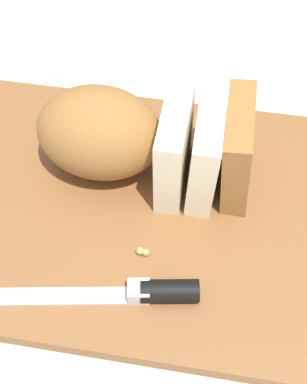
# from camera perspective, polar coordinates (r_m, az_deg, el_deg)

# --- Properties ---
(ground_plane) EXTENTS (3.00, 3.00, 0.00)m
(ground_plane) POSITION_cam_1_polar(r_m,az_deg,el_deg) (0.57, 0.00, -2.77)
(ground_plane) COLOR beige
(cutting_board) EXTENTS (0.46, 0.32, 0.02)m
(cutting_board) POSITION_cam_1_polar(r_m,az_deg,el_deg) (0.57, 0.00, -2.27)
(cutting_board) COLOR brown
(cutting_board) RESTS_ON ground_plane
(bread_loaf) EXTENTS (0.22, 0.11, 0.10)m
(bread_loaf) POSITION_cam_1_polar(r_m,az_deg,el_deg) (0.55, -1.58, 5.54)
(bread_loaf) COLOR #996633
(bread_loaf) RESTS_ON cutting_board
(bread_knife) EXTENTS (0.26, 0.06, 0.02)m
(bread_knife) POSITION_cam_1_polar(r_m,az_deg,el_deg) (0.50, -2.38, -10.47)
(bread_knife) COLOR silver
(bread_knife) RESTS_ON cutting_board
(crumb_near_knife) EXTENTS (0.00, 0.00, 0.00)m
(crumb_near_knife) POSITION_cam_1_polar(r_m,az_deg,el_deg) (0.57, 3.54, -0.25)
(crumb_near_knife) COLOR tan
(crumb_near_knife) RESTS_ON cutting_board
(crumb_near_loaf) EXTENTS (0.01, 0.01, 0.01)m
(crumb_near_loaf) POSITION_cam_1_polar(r_m,az_deg,el_deg) (0.53, -0.65, -6.36)
(crumb_near_loaf) COLOR tan
(crumb_near_loaf) RESTS_ON cutting_board
(crumb_stray_left) EXTENTS (0.01, 0.01, 0.01)m
(crumb_stray_left) POSITION_cam_1_polar(r_m,az_deg,el_deg) (0.53, -1.43, -6.18)
(crumb_stray_left) COLOR tan
(crumb_stray_left) RESTS_ON cutting_board
(crumb_stray_right) EXTENTS (0.01, 0.01, 0.01)m
(crumb_stray_right) POSITION_cam_1_polar(r_m,az_deg,el_deg) (0.59, -4.65, 3.04)
(crumb_stray_right) COLOR tan
(crumb_stray_right) RESTS_ON cutting_board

